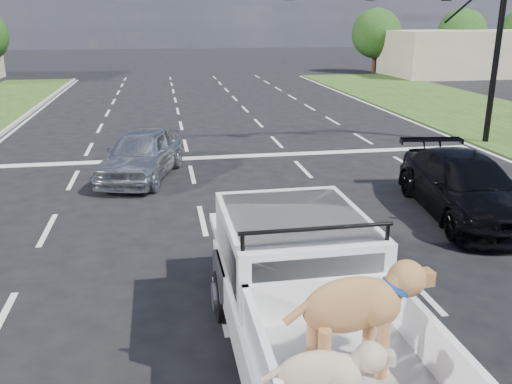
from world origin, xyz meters
TOP-DOWN VIEW (x-y plane):
  - ground at (0.00, 0.00)m, footprint 160.00×160.00m
  - road_markings at (0.00, 6.56)m, footprint 17.75×60.00m
  - traffic_signal at (7.20, 10.50)m, footprint 9.11×0.31m
  - building_right at (22.00, 34.00)m, footprint 12.00×7.00m
  - tree_far_d at (16.00, 38.00)m, footprint 4.20×4.20m
  - tree_far_e at (24.00, 38.00)m, footprint 4.20×4.20m
  - pickup_truck at (-0.80, -2.20)m, footprint 2.26×5.77m
  - silver_sedan at (-3.21, 7.95)m, footprint 2.88×4.63m
  - black_coupe at (4.49, 3.31)m, footprint 2.60×5.21m

SIDE VIEW (x-z plane):
  - ground at x=0.00m, z-range 0.00..0.00m
  - road_markings at x=0.00m, z-range 0.00..0.01m
  - black_coupe at x=4.49m, z-range 0.00..1.45m
  - silver_sedan at x=-3.21m, z-range 0.00..1.47m
  - pickup_truck at x=-0.80m, z-range -0.05..2.11m
  - building_right at x=22.00m, z-range 0.00..3.60m
  - tree_far_d at x=16.00m, z-range 0.59..5.99m
  - tree_far_e at x=24.00m, z-range 0.59..5.99m
  - traffic_signal at x=7.20m, z-range 1.23..8.23m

